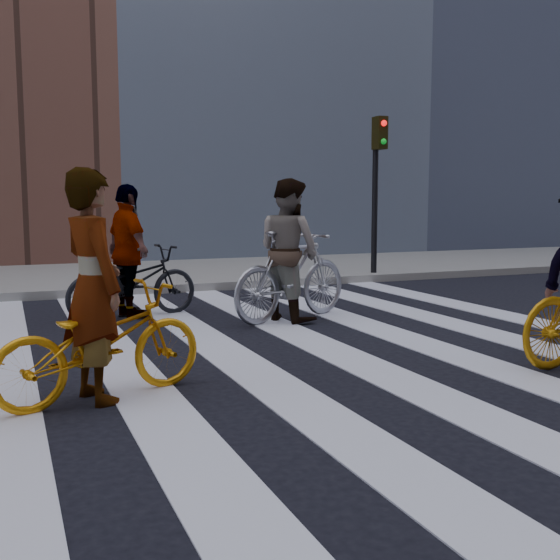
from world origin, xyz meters
TOP-DOWN VIEW (x-y plane):
  - ground at (0.00, 0.00)m, footprint 100.00×100.00m
  - sidewalk_far at (0.00, 7.50)m, footprint 100.00×5.00m
  - zebra_crosswalk at (0.00, 0.00)m, footprint 8.25×10.00m
  - traffic_signal at (4.40, 5.32)m, footprint 0.22×0.42m
  - bike_yellow_left at (-2.00, -1.01)m, footprint 1.90×1.14m
  - bike_silver_mid at (0.91, 1.74)m, footprint 2.13×1.27m
  - bike_dark_rear at (-1.07, 2.76)m, footprint 2.02×1.11m
  - rider_left at (-2.05, -1.01)m, footprint 0.63×0.79m
  - rider_mid at (0.86, 1.74)m, footprint 1.01×1.13m
  - rider_rear at (-1.12, 2.76)m, footprint 0.70×1.17m

SIDE VIEW (x-z plane):
  - ground at x=0.00m, z-range 0.00..0.00m
  - zebra_crosswalk at x=0.00m, z-range 0.00..0.01m
  - sidewalk_far at x=0.00m, z-range 0.00..0.15m
  - bike_yellow_left at x=-2.00m, z-range 0.00..0.94m
  - bike_dark_rear at x=-1.07m, z-range 0.00..1.01m
  - bike_silver_mid at x=0.91m, z-range 0.00..1.24m
  - rider_rear at x=-1.12m, z-range 0.00..1.86m
  - rider_left at x=-2.05m, z-range 0.00..1.88m
  - rider_mid at x=0.86m, z-range 0.00..1.93m
  - traffic_signal at x=4.40m, z-range 0.62..3.94m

